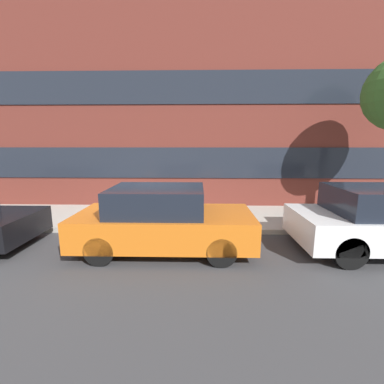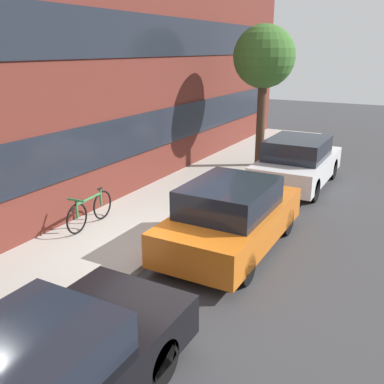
{
  "view_description": "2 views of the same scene",
  "coord_description": "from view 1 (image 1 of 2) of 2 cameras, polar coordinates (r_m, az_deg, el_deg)",
  "views": [
    {
      "loc": [
        1.63,
        -6.61,
        2.42
      ],
      "look_at": [
        1.47,
        0.41,
        1.08
      ],
      "focal_mm": 24.0,
      "sensor_mm": 36.0,
      "label": 1
    },
    {
      "loc": [
        -6.66,
        -4.22,
        3.97
      ],
      "look_at": [
        1.15,
        0.03,
        0.98
      ],
      "focal_mm": 40.0,
      "sensor_mm": 36.0,
      "label": 2
    }
  ],
  "objects": [
    {
      "name": "sidewalk_strip",
      "position": [
        8.46,
        -9.89,
        -5.5
      ],
      "size": [
        28.0,
        2.7,
        0.14
      ],
      "color": "#A8A399",
      "rests_on": "ground_plane"
    },
    {
      "name": "rowhouse_facade",
      "position": [
        10.0,
        -8.55,
        19.3
      ],
      "size": [
        28.0,
        1.02,
        7.82
      ],
      "color": "maroon",
      "rests_on": "ground_plane"
    },
    {
      "name": "bicycle",
      "position": [
        9.04,
        -8.21,
        -1.39
      ],
      "size": [
        1.62,
        0.44,
        0.78
      ],
      "rotation": [
        0.0,
        0.0,
        3.22
      ],
      "color": "black",
      "rests_on": "sidewalk_strip"
    },
    {
      "name": "ground_plane",
      "position": [
        7.23,
        -11.95,
        -9.0
      ],
      "size": [
        56.0,
        56.0,
        0.0
      ],
      "primitive_type": "plane",
      "color": "#38383A"
    },
    {
      "name": "parked_car_orange",
      "position": [
        5.87,
        -6.48,
        -6.15
      ],
      "size": [
        3.92,
        1.77,
        1.46
      ],
      "color": "#D16619",
      "rests_on": "ground_plane"
    }
  ]
}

